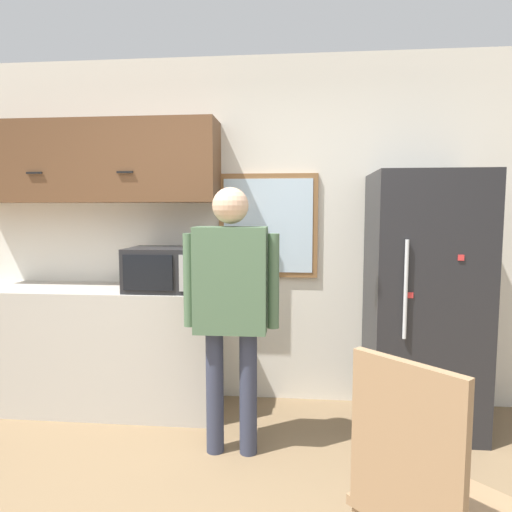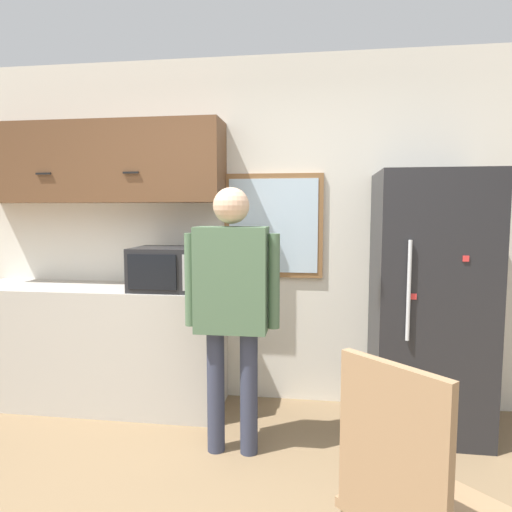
{
  "view_description": "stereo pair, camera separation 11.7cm",
  "coord_description": "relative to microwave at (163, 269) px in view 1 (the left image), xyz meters",
  "views": [
    {
      "loc": [
        0.4,
        -1.49,
        1.52
      ],
      "look_at": [
        0.14,
        1.15,
        1.25
      ],
      "focal_mm": 32.0,
      "sensor_mm": 36.0,
      "label": 1
    },
    {
      "loc": [
        0.52,
        -1.47,
        1.52
      ],
      "look_at": [
        0.14,
        1.15,
        1.25
      ],
      "focal_mm": 32.0,
      "sensor_mm": 36.0,
      "label": 2
    }
  ],
  "objects": [
    {
      "name": "refrigerator",
      "position": [
        1.86,
        -0.01,
        -0.2
      ],
      "size": [
        0.73,
        0.71,
        1.78
      ],
      "color": "#232326",
      "rests_on": "ground_plane"
    },
    {
      "name": "person",
      "position": [
        0.58,
        -0.52,
        -0.08
      ],
      "size": [
        0.59,
        0.22,
        1.66
      ],
      "rotation": [
        0.0,
        0.0,
        0.01
      ],
      "color": "#33384C",
      "rests_on": "ground_plane"
    },
    {
      "name": "chair",
      "position": [
        1.44,
        -1.65,
        -0.55
      ],
      "size": [
        0.64,
        0.64,
        1.02
      ],
      "rotation": [
        0.0,
        0.0,
        2.38
      ],
      "color": "#997551",
      "rests_on": "ground_plane"
    },
    {
      "name": "microwave",
      "position": [
        0.0,
        0.0,
        0.0
      ],
      "size": [
        0.5,
        0.43,
        0.32
      ],
      "color": "#232326",
      "rests_on": "counter"
    },
    {
      "name": "counter",
      "position": [
        -0.61,
        0.05,
        -0.62
      ],
      "size": [
        1.98,
        0.57,
        0.93
      ],
      "color": "#BCB7AD",
      "rests_on": "ground_plane"
    },
    {
      "name": "back_wall",
      "position": [
        0.6,
        0.37,
        0.26
      ],
      "size": [
        6.0,
        0.06,
        2.7
      ],
      "color": "silver",
      "rests_on": "ground_plane"
    },
    {
      "name": "upper_cabinets",
      "position": [
        -0.61,
        0.17,
        0.8
      ],
      "size": [
        1.98,
        0.36,
        0.61
      ],
      "color": "brown"
    },
    {
      "name": "window",
      "position": [
        0.75,
        0.33,
        0.31
      ],
      "size": [
        0.77,
        0.05,
        0.81
      ],
      "color": "olive"
    }
  ]
}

